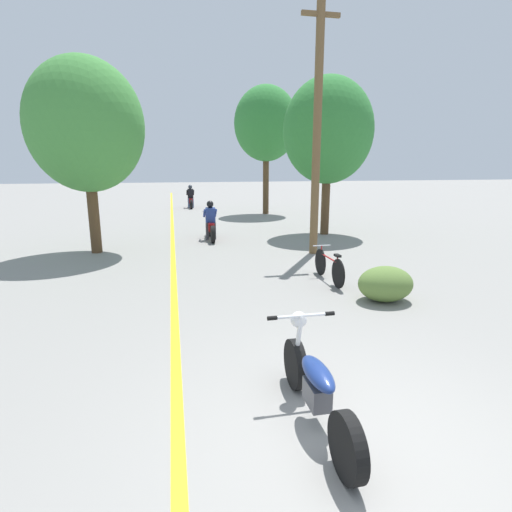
{
  "coord_description": "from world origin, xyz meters",
  "views": [
    {
      "loc": [
        -1.65,
        -3.04,
        2.65
      ],
      "look_at": [
        -0.08,
        4.43,
        0.9
      ],
      "focal_mm": 28.0,
      "sensor_mm": 36.0,
      "label": 1
    }
  ],
  "objects_px": {
    "roadside_tree_left": "(86,126)",
    "motorcycle_rider_far": "(191,199)",
    "roadside_tree_right_near": "(328,131)",
    "utility_pole": "(317,127)",
    "motorcycle_rider_lead": "(211,225)",
    "bicycle_parked": "(329,266)",
    "roadside_tree_right_far": "(266,124)",
    "motorcycle_foreground": "(316,387)"
  },
  "relations": [
    {
      "from": "roadside_tree_right_far",
      "to": "roadside_tree_left",
      "type": "xyz_separation_m",
      "value": [
        -7.39,
        -8.67,
        -1.0
      ]
    },
    {
      "from": "roadside_tree_right_far",
      "to": "motorcycle_foreground",
      "type": "relative_size",
      "value": 3.21
    },
    {
      "from": "utility_pole",
      "to": "motorcycle_rider_far",
      "type": "xyz_separation_m",
      "value": [
        -3.03,
        14.07,
        -3.16
      ]
    },
    {
      "from": "motorcycle_foreground",
      "to": "motorcycle_rider_far",
      "type": "bearing_deg",
      "value": 90.61
    },
    {
      "from": "roadside_tree_left",
      "to": "motorcycle_foreground",
      "type": "bearing_deg",
      "value": -68.21
    },
    {
      "from": "roadside_tree_left",
      "to": "motorcycle_rider_far",
      "type": "bearing_deg",
      "value": 74.57
    },
    {
      "from": "motorcycle_rider_lead",
      "to": "bicycle_parked",
      "type": "distance_m",
      "value": 6.28
    },
    {
      "from": "roadside_tree_right_far",
      "to": "motorcycle_rider_lead",
      "type": "bearing_deg",
      "value": -117.39
    },
    {
      "from": "roadside_tree_right_near",
      "to": "roadside_tree_right_far",
      "type": "bearing_deg",
      "value": 96.08
    },
    {
      "from": "motorcycle_foreground",
      "to": "roadside_tree_right_far",
      "type": "bearing_deg",
      "value": 78.44
    },
    {
      "from": "motorcycle_rider_far",
      "to": "bicycle_parked",
      "type": "distance_m",
      "value": 17.17
    },
    {
      "from": "motorcycle_rider_lead",
      "to": "bicycle_parked",
      "type": "height_order",
      "value": "motorcycle_rider_lead"
    },
    {
      "from": "utility_pole",
      "to": "motorcycle_rider_lead",
      "type": "relative_size",
      "value": 3.58
    },
    {
      "from": "roadside_tree_right_far",
      "to": "bicycle_parked",
      "type": "distance_m",
      "value": 13.88
    },
    {
      "from": "motorcycle_foreground",
      "to": "motorcycle_rider_far",
      "type": "height_order",
      "value": "motorcycle_rider_far"
    },
    {
      "from": "roadside_tree_right_far",
      "to": "motorcycle_foreground",
      "type": "distance_m",
      "value": 18.83
    },
    {
      "from": "roadside_tree_right_near",
      "to": "roadside_tree_left",
      "type": "relative_size",
      "value": 1.03
    },
    {
      "from": "roadside_tree_left",
      "to": "bicycle_parked",
      "type": "relative_size",
      "value": 3.25
    },
    {
      "from": "utility_pole",
      "to": "roadside_tree_right_near",
      "type": "distance_m",
      "value": 3.59
    },
    {
      "from": "motorcycle_rider_lead",
      "to": "bicycle_parked",
      "type": "xyz_separation_m",
      "value": [
        2.17,
        -5.89,
        -0.18
      ]
    },
    {
      "from": "utility_pole",
      "to": "motorcycle_rider_far",
      "type": "bearing_deg",
      "value": 102.17
    },
    {
      "from": "motorcycle_rider_far",
      "to": "bicycle_parked",
      "type": "relative_size",
      "value": 1.12
    },
    {
      "from": "utility_pole",
      "to": "motorcycle_rider_far",
      "type": "relative_size",
      "value": 3.7
    },
    {
      "from": "motorcycle_foreground",
      "to": "bicycle_parked",
      "type": "bearing_deg",
      "value": 66.57
    },
    {
      "from": "utility_pole",
      "to": "motorcycle_rider_lead",
      "type": "xyz_separation_m",
      "value": [
        -2.85,
        2.95,
        -3.17
      ]
    },
    {
      "from": "utility_pole",
      "to": "roadside_tree_right_near",
      "type": "bearing_deg",
      "value": 63.28
    },
    {
      "from": "utility_pole",
      "to": "motorcycle_rider_far",
      "type": "height_order",
      "value": "utility_pole"
    },
    {
      "from": "motorcycle_rider_far",
      "to": "bicycle_parked",
      "type": "bearing_deg",
      "value": -82.14
    },
    {
      "from": "utility_pole",
      "to": "bicycle_parked",
      "type": "relative_size",
      "value": 4.15
    },
    {
      "from": "roadside_tree_right_near",
      "to": "motorcycle_rider_lead",
      "type": "relative_size",
      "value": 2.89
    },
    {
      "from": "roadside_tree_left",
      "to": "roadside_tree_right_near",
      "type": "bearing_deg",
      "value": 12.09
    },
    {
      "from": "utility_pole",
      "to": "motorcycle_rider_lead",
      "type": "height_order",
      "value": "utility_pole"
    },
    {
      "from": "utility_pole",
      "to": "motorcycle_foreground",
      "type": "distance_m",
      "value": 8.94
    },
    {
      "from": "motorcycle_foreground",
      "to": "motorcycle_rider_lead",
      "type": "bearing_deg",
      "value": 90.26
    },
    {
      "from": "motorcycle_foreground",
      "to": "roadside_tree_left",
      "type": "bearing_deg",
      "value": 111.79
    },
    {
      "from": "utility_pole",
      "to": "roadside_tree_left",
      "type": "relative_size",
      "value": 1.28
    },
    {
      "from": "roadside_tree_right_far",
      "to": "motorcycle_foreground",
      "type": "bearing_deg",
      "value": -101.56
    },
    {
      "from": "roadside_tree_right_far",
      "to": "roadside_tree_left",
      "type": "height_order",
      "value": "roadside_tree_right_far"
    },
    {
      "from": "motorcycle_rider_far",
      "to": "utility_pole",
      "type": "bearing_deg",
      "value": -77.83
    },
    {
      "from": "motorcycle_foreground",
      "to": "motorcycle_rider_lead",
      "type": "distance_m",
      "value": 10.78
    },
    {
      "from": "roadside_tree_right_near",
      "to": "motorcycle_rider_lead",
      "type": "bearing_deg",
      "value": -176.73
    },
    {
      "from": "roadside_tree_right_near",
      "to": "bicycle_parked",
      "type": "distance_m",
      "value": 7.44
    }
  ]
}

